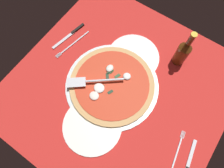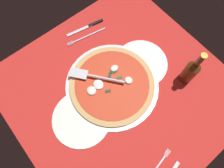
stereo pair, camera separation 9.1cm
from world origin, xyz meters
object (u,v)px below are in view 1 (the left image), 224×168
(beer_bottle, at_px, (183,52))
(place_setting_near, at_px, (182,160))
(dinner_plate_right, at_px, (133,57))
(pizza, at_px, (112,84))
(dinner_plate_left, at_px, (92,125))
(pizza_server, at_px, (94,81))
(place_setting_far, at_px, (72,39))

(beer_bottle, bearing_deg, place_setting_near, -149.57)
(dinner_plate_right, relative_size, beer_bottle, 1.15)
(place_setting_near, bearing_deg, pizza, 65.63)
(place_setting_near, relative_size, beer_bottle, 0.96)
(dinner_plate_left, distance_m, place_setting_near, 0.39)
(beer_bottle, bearing_deg, pizza_server, 141.76)
(pizza, height_order, beer_bottle, beer_bottle)
(place_setting_far, bearing_deg, dinner_plate_left, 60.60)
(dinner_plate_left, bearing_deg, pizza_server, 33.55)
(pizza, bearing_deg, dinner_plate_right, -0.56)
(dinner_plate_right, xyz_separation_m, place_setting_near, (-0.28, -0.41, -0.00))
(dinner_plate_right, relative_size, pizza_server, 1.16)
(place_setting_far, bearing_deg, pizza, 84.46)
(dinner_plate_right, relative_size, pizza, 0.65)
(dinner_plate_right, bearing_deg, dinner_plate_left, -175.00)
(place_setting_near, xyz_separation_m, beer_bottle, (0.39, 0.23, 0.08))
(place_setting_near, relative_size, place_setting_far, 0.90)
(dinner_plate_left, xyz_separation_m, beer_bottle, (0.49, -0.15, 0.08))
(pizza_server, bearing_deg, dinner_plate_left, 85.00)
(dinner_plate_left, height_order, place_setting_far, place_setting_far)
(dinner_plate_left, height_order, pizza, pizza)
(pizza, relative_size, place_setting_near, 1.86)
(dinner_plate_left, distance_m, place_setting_far, 0.45)
(pizza, distance_m, pizza_server, 0.08)
(dinner_plate_right, relative_size, place_setting_near, 1.20)
(place_setting_far, bearing_deg, pizza_server, 71.84)
(pizza_server, height_order, place_setting_far, pizza_server)
(pizza, xyz_separation_m, beer_bottle, (0.29, -0.19, 0.07))
(dinner_plate_left, distance_m, pizza_server, 0.19)
(pizza_server, bearing_deg, place_setting_far, -67.64)
(beer_bottle, bearing_deg, place_setting_far, 111.55)
(place_setting_far, distance_m, beer_bottle, 0.54)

